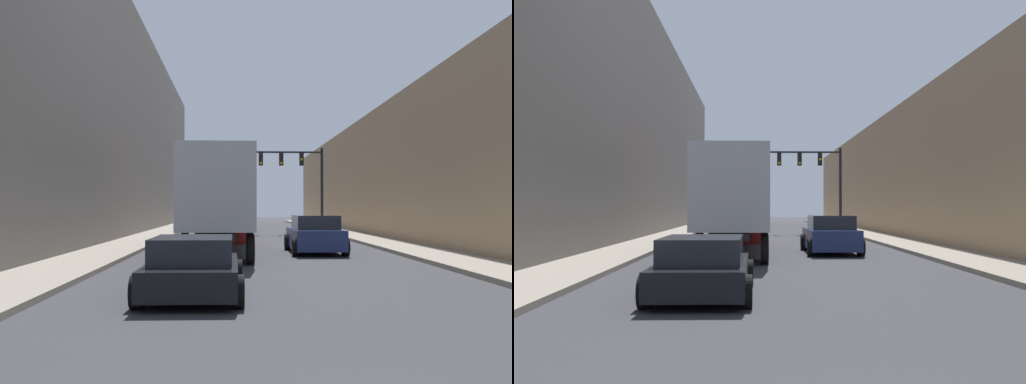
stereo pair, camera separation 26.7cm
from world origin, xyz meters
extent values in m
cube|color=gray|center=(6.38, 30.00, 0.07)|extent=(2.43, 80.00, 0.15)
cube|color=gray|center=(-6.38, 30.00, 0.07)|extent=(2.43, 80.00, 0.15)
cube|color=tan|center=(10.60, 30.00, 4.05)|extent=(6.00, 80.00, 8.09)
cube|color=#66605B|center=(-10.60, 30.00, 7.33)|extent=(6.00, 80.00, 14.65)
cube|color=#B2B7C1|center=(-1.87, 20.79, 2.54)|extent=(2.59, 11.19, 2.88)
cube|color=black|center=(-1.87, 20.79, 0.95)|extent=(1.29, 11.19, 0.24)
cube|color=maroon|center=(-1.87, 27.68, 1.48)|extent=(2.59, 2.59, 2.96)
cylinder|color=black|center=(-3.02, 16.39, 0.50)|extent=(0.25, 1.00, 1.00)
cylinder|color=black|center=(-0.73, 16.39, 0.50)|extent=(0.25, 1.00, 1.00)
cylinder|color=black|center=(-3.02, 17.59, 0.50)|extent=(0.25, 1.00, 1.00)
cylinder|color=black|center=(-0.73, 17.59, 0.50)|extent=(0.25, 1.00, 1.00)
cylinder|color=black|center=(-3.02, 27.68, 0.50)|extent=(0.25, 1.00, 1.00)
cylinder|color=black|center=(-0.73, 27.68, 0.50)|extent=(0.25, 1.00, 1.00)
cube|color=black|center=(-2.15, 9.75, 0.46)|extent=(1.88, 4.32, 0.57)
cube|color=#1E232D|center=(-2.15, 9.53, 1.01)|extent=(1.65, 2.38, 0.53)
cylinder|color=black|center=(-3.09, 11.21, 0.32)|extent=(0.25, 0.64, 0.64)
cylinder|color=black|center=(-1.21, 11.21, 0.32)|extent=(0.25, 0.64, 0.64)
cylinder|color=black|center=(-3.09, 8.19, 0.32)|extent=(0.25, 0.64, 0.64)
cylinder|color=black|center=(-1.21, 8.19, 0.32)|extent=(0.25, 0.64, 0.64)
cube|color=navy|center=(2.04, 20.94, 0.60)|extent=(1.93, 4.58, 0.80)
cube|color=#1E232D|center=(2.04, 20.71, 1.28)|extent=(1.69, 2.52, 0.55)
cylinder|color=black|center=(1.08, 22.53, 0.35)|extent=(0.25, 0.70, 0.70)
cylinder|color=black|center=(3.01, 22.53, 0.35)|extent=(0.25, 0.70, 0.70)
cylinder|color=black|center=(1.08, 19.25, 0.35)|extent=(0.25, 0.70, 0.70)
cylinder|color=black|center=(3.01, 19.25, 0.35)|extent=(0.25, 0.70, 0.70)
cylinder|color=black|center=(5.02, 38.04, 3.05)|extent=(0.20, 0.20, 6.10)
cube|color=black|center=(2.09, 38.04, 5.80)|extent=(5.85, 0.12, 0.12)
cube|color=black|center=(3.56, 38.04, 5.29)|extent=(0.30, 0.24, 0.90)
sphere|color=gold|center=(3.56, 37.90, 5.29)|extent=(0.18, 0.18, 0.18)
cube|color=black|center=(2.09, 38.04, 5.29)|extent=(0.30, 0.24, 0.90)
sphere|color=gold|center=(2.09, 37.90, 5.01)|extent=(0.18, 0.18, 0.18)
cube|color=black|center=(0.63, 38.04, 5.29)|extent=(0.30, 0.24, 0.90)
sphere|color=gold|center=(0.63, 37.90, 5.01)|extent=(0.18, 0.18, 0.18)
camera|label=1|loc=(-1.29, -2.57, 1.92)|focal=40.00mm
camera|label=2|loc=(-1.02, -2.58, 1.92)|focal=40.00mm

